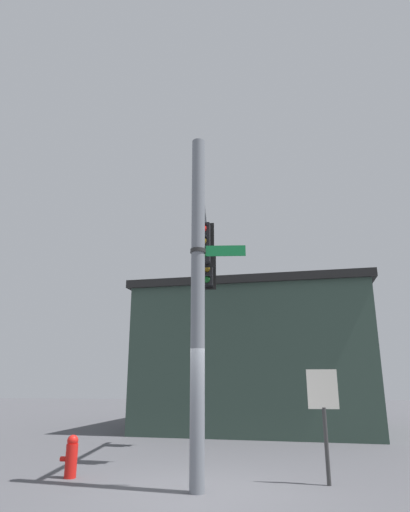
{
  "coord_description": "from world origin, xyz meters",
  "views": [
    {
      "loc": [
        -1.12,
        8.43,
        1.91
      ],
      "look_at": [
        0.25,
        -3.4,
        5.34
      ],
      "focal_mm": 30.48,
      "sensor_mm": 36.0,
      "label": 1
    }
  ],
  "objects_px": {
    "traffic_light_mid_inner": "(207,270)",
    "historical_marker": "(324,407)",
    "street_name_sign": "(209,251)",
    "traffic_light_nearest_pole": "(203,243)",
    "fire_hydrant": "(71,456)"
  },
  "relations": [
    {
      "from": "traffic_light_mid_inner",
      "to": "historical_marker",
      "type": "relative_size",
      "value": 0.62
    },
    {
      "from": "street_name_sign",
      "to": "historical_marker",
      "type": "distance_m",
      "value": 3.85
    },
    {
      "from": "traffic_light_mid_inner",
      "to": "street_name_sign",
      "type": "xyz_separation_m",
      "value": [
        -0.61,
        5.06,
        -0.9
      ]
    },
    {
      "from": "traffic_light_mid_inner",
      "to": "street_name_sign",
      "type": "distance_m",
      "value": 5.18
    },
    {
      "from": "traffic_light_mid_inner",
      "to": "historical_marker",
      "type": "xyz_separation_m",
      "value": [
        -2.79,
        4.21,
        -3.96
      ]
    },
    {
      "from": "traffic_light_nearest_pole",
      "to": "fire_hydrant",
      "type": "bearing_deg",
      "value": 27.01
    },
    {
      "from": "traffic_light_mid_inner",
      "to": "historical_marker",
      "type": "height_order",
      "value": "traffic_light_mid_inner"
    },
    {
      "from": "traffic_light_mid_inner",
      "to": "fire_hydrant",
      "type": "bearing_deg",
      "value": 60.4
    },
    {
      "from": "traffic_light_nearest_pole",
      "to": "fire_hydrant",
      "type": "relative_size",
      "value": 1.59
    },
    {
      "from": "traffic_light_mid_inner",
      "to": "street_name_sign",
      "type": "height_order",
      "value": "traffic_light_mid_inner"
    },
    {
      "from": "traffic_light_mid_inner",
      "to": "fire_hydrant",
      "type": "height_order",
      "value": "traffic_light_mid_inner"
    },
    {
      "from": "traffic_light_mid_inner",
      "to": "historical_marker",
      "type": "distance_m",
      "value": 6.42
    },
    {
      "from": "fire_hydrant",
      "to": "historical_marker",
      "type": "bearing_deg",
      "value": 179.4
    },
    {
      "from": "street_name_sign",
      "to": "fire_hydrant",
      "type": "distance_m",
      "value": 5.1
    },
    {
      "from": "traffic_light_nearest_pole",
      "to": "traffic_light_mid_inner",
      "type": "xyz_separation_m",
      "value": [
        0.21,
        -2.85,
        0.0
      ]
    }
  ]
}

